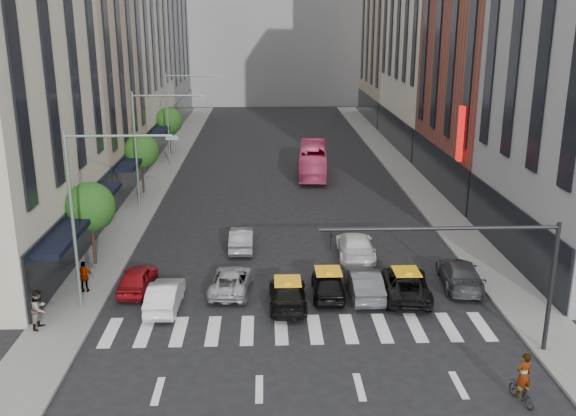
{
  "coord_description": "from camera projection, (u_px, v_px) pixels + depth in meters",
  "views": [
    {
      "loc": [
        -1.66,
        -25.84,
        14.17
      ],
      "look_at": [
        -0.43,
        8.2,
        4.0
      ],
      "focal_mm": 40.0,
      "sensor_mm": 36.0,
      "label": 1
    }
  ],
  "objects": [
    {
      "name": "car_grey_curb",
      "position": [
        460.0,
        274.0,
        34.99
      ],
      "size": [
        2.56,
        5.16,
        1.44
      ],
      "primitive_type": "imported",
      "rotation": [
        0.0,
        0.0,
        3.03
      ],
      "color": "#3B3D42",
      "rests_on": "ground"
    },
    {
      "name": "bus",
      "position": [
        313.0,
        160.0,
        59.54
      ],
      "size": [
        3.16,
        10.4,
        2.85
      ],
      "primitive_type": "imported",
      "rotation": [
        0.0,
        0.0,
        3.07
      ],
      "color": "#D93F73",
      "rests_on": "ground"
    },
    {
      "name": "liberty_sign",
      "position": [
        461.0,
        134.0,
        46.73
      ],
      "size": [
        0.3,
        0.7,
        4.0
      ],
      "color": "red",
      "rests_on": "ground"
    },
    {
      "name": "ground",
      "position": [
        304.0,
        345.0,
        28.86
      ],
      "size": [
        160.0,
        160.0,
        0.0
      ],
      "primitive_type": "plane",
      "color": "black",
      "rests_on": "ground"
    },
    {
      "name": "car_grey_mid",
      "position": [
        363.0,
        282.0,
        33.76
      ],
      "size": [
        1.7,
        4.59,
        1.5
      ],
      "primitive_type": "imported",
      "rotation": [
        0.0,
        0.0,
        3.17
      ],
      "color": "#45484D",
      "rests_on": "ground"
    },
    {
      "name": "streetlamp_mid",
      "position": [
        148.0,
        137.0,
        45.97
      ],
      "size": [
        5.38,
        0.25,
        9.0
      ],
      "color": "gray",
      "rests_on": "sidewalk_left"
    },
    {
      "name": "traffic_signal",
      "position": [
        489.0,
        258.0,
        26.88
      ],
      "size": [
        10.1,
        0.2,
        6.0
      ],
      "color": "black",
      "rests_on": "ground"
    },
    {
      "name": "taxi_center",
      "position": [
        328.0,
        284.0,
        33.71
      ],
      "size": [
        1.77,
        4.15,
        1.4
      ],
      "primitive_type": "imported",
      "rotation": [
        0.0,
        0.0,
        3.11
      ],
      "color": "black",
      "rests_on": "ground"
    },
    {
      "name": "car_row2_right",
      "position": [
        355.0,
        246.0,
        39.17
      ],
      "size": [
        2.36,
        5.33,
        1.52
      ],
      "primitive_type": "imported",
      "rotation": [
        0.0,
        0.0,
        3.1
      ],
      "color": "white",
      "rests_on": "ground"
    },
    {
      "name": "car_silver",
      "position": [
        231.0,
        281.0,
        34.32
      ],
      "size": [
        2.44,
        4.63,
        1.24
      ],
      "primitive_type": "imported",
      "rotation": [
        0.0,
        0.0,
        3.06
      ],
      "color": "#AAA9AF",
      "rests_on": "ground"
    },
    {
      "name": "car_row2_left",
      "position": [
        242.0,
        239.0,
        40.59
      ],
      "size": [
        1.52,
        4.25,
        1.4
      ],
      "primitive_type": "imported",
      "rotation": [
        0.0,
        0.0,
        3.13
      ],
      "color": "gray",
      "rests_on": "ground"
    },
    {
      "name": "building_right_b",
      "position": [
        496.0,
        32.0,
        51.58
      ],
      "size": [
        8.0,
        18.0,
        26.0
      ],
      "primitive_type": "cube",
      "color": "brown",
      "rests_on": "ground"
    },
    {
      "name": "building_right_d",
      "position": [
        400.0,
        18.0,
        87.68
      ],
      "size": [
        8.0,
        18.0,
        28.0
      ],
      "primitive_type": "cube",
      "color": "tan",
      "rests_on": "ground"
    },
    {
      "name": "tree_far",
      "position": [
        169.0,
        121.0,
        67.62
      ],
      "size": [
        2.88,
        2.88,
        4.95
      ],
      "color": "black",
      "rests_on": "sidewalk_left"
    },
    {
      "name": "streetlamp_far",
      "position": [
        177.0,
        107.0,
        61.29
      ],
      "size": [
        5.38,
        0.25,
        9.0
      ],
      "color": "gray",
      "rests_on": "sidewalk_left"
    },
    {
      "name": "car_white_front",
      "position": [
        165.0,
        295.0,
        32.31
      ],
      "size": [
        1.58,
        4.28,
        1.4
      ],
      "primitive_type": "imported",
      "rotation": [
        0.0,
        0.0,
        3.12
      ],
      "color": "silver",
      "rests_on": "ground"
    },
    {
      "name": "pedestrian_near",
      "position": [
        39.0,
        309.0,
        29.86
      ],
      "size": [
        0.89,
        1.05,
        1.92
      ],
      "primitive_type": "imported",
      "rotation": [
        0.0,
        0.0,
        1.38
      ],
      "color": "gray",
      "rests_on": "sidewalk_left"
    },
    {
      "name": "pedestrian_far",
      "position": [
        84.0,
        277.0,
        33.84
      ],
      "size": [
        1.01,
        0.43,
        1.71
      ],
      "primitive_type": "imported",
      "rotation": [
        0.0,
        0.0,
        3.13
      ],
      "color": "gray",
      "rests_on": "sidewalk_left"
    },
    {
      "name": "rider",
      "position": [
        525.0,
        362.0,
        24.08
      ],
      "size": [
        0.76,
        0.6,
        1.85
      ],
      "primitive_type": "imported",
      "rotation": [
        0.0,
        0.0,
        3.4
      ],
      "color": "gray",
      "rests_on": "motorcycle"
    },
    {
      "name": "taxi_left",
      "position": [
        288.0,
        294.0,
        32.58
      ],
      "size": [
        1.91,
        4.65,
        1.34
      ],
      "primitive_type": "imported",
      "rotation": [
        0.0,
        0.0,
        3.14
      ],
      "color": "black",
      "rests_on": "ground"
    },
    {
      "name": "building_left_d",
      "position": [
        150.0,
        11.0,
        86.22
      ],
      "size": [
        8.0,
        18.0,
        30.0
      ],
      "primitive_type": "cube",
      "color": "gray",
      "rests_on": "ground"
    },
    {
      "name": "building_left_b",
      "position": [
        74.0,
        45.0,
        51.65
      ],
      "size": [
        8.0,
        16.0,
        24.0
      ],
      "primitive_type": "cube",
      "color": "tan",
      "rests_on": "ground"
    },
    {
      "name": "streetlamp_near",
      "position": [
        91.0,
        197.0,
        30.65
      ],
      "size": [
        5.38,
        0.25,
        9.0
      ],
      "color": "gray",
      "rests_on": "sidewalk_left"
    },
    {
      "name": "taxi_right",
      "position": [
        406.0,
        284.0,
        33.66
      ],
      "size": [
        2.84,
        5.25,
        1.4
      ],
      "primitive_type": "imported",
      "rotation": [
        0.0,
        0.0,
        3.04
      ],
      "color": "black",
      "rests_on": "ground"
    },
    {
      "name": "tree_mid",
      "position": [
        141.0,
        151.0,
        52.3
      ],
      "size": [
        2.88,
        2.88,
        4.95
      ],
      "color": "black",
      "rests_on": "sidewalk_left"
    },
    {
      "name": "tree_near",
      "position": [
        90.0,
        207.0,
        36.98
      ],
      "size": [
        2.88,
        2.88,
        4.95
      ],
      "color": "black",
      "rests_on": "sidewalk_left"
    },
    {
      "name": "motorcycle",
      "position": [
        521.0,
        393.0,
        24.46
      ],
      "size": [
        0.9,
        1.61,
        0.8
      ],
      "primitive_type": "imported",
      "rotation": [
        0.0,
        0.0,
        3.4
      ],
      "color": "black",
      "rests_on": "ground"
    },
    {
      "name": "sidewalk_left",
      "position": [
        155.0,
        182.0,
        57.16
      ],
      "size": [
        3.0,
        96.0,
        0.15
      ],
      "primitive_type": "cube",
      "color": "slate",
      "rests_on": "ground"
    },
    {
      "name": "sidewalk_right",
      "position": [
        411.0,
        179.0,
        57.96
      ],
      "size": [
        3.0,
        96.0,
        0.15
      ],
      "primitive_type": "cube",
      "color": "slate",
      "rests_on": "ground"
    },
    {
      "name": "car_red",
      "position": [
        138.0,
        279.0,
        34.41
      ],
      "size": [
        1.79,
        4.08,
        1.37
      ],
      "primitive_type": "imported",
      "rotation": [
        0.0,
        0.0,
        3.1
      ],
      "color": "maroon",
      "rests_on": "ground"
    }
  ]
}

